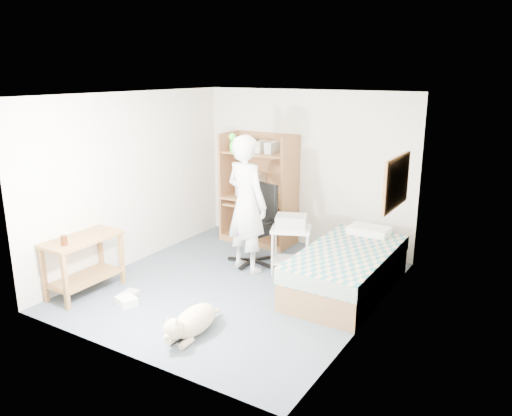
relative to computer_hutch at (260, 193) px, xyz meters
The scene contains 21 objects.
floor 2.05m from the computer_hutch, 68.06° to the right, with size 4.00×4.00×0.00m, color #45515E.
wall_back 0.86m from the computer_hutch, 20.54° to the left, with size 3.60×0.02×2.50m, color white.
wall_right 3.07m from the computer_hutch, 34.80° to the right, with size 0.02×4.00×2.50m, color white.
wall_left 2.10m from the computer_hutch, 122.33° to the right, with size 0.02×4.00×2.50m, color white.
ceiling 2.52m from the computer_hutch, 68.06° to the right, with size 3.60×4.00×0.02m, color white.
computer_hutch is the anchor object (origin of this frame).
bed 2.35m from the computer_hutch, 29.29° to the right, with size 1.02×2.02×0.66m.
side_desk 3.08m from the computer_hutch, 106.14° to the right, with size 0.50×1.00×0.75m.
corkboard 2.69m from the computer_hutch, 18.72° to the right, with size 0.04×0.94×0.66m.
office_chair 1.07m from the computer_hutch, 61.94° to the right, with size 0.66×0.67×1.17m.
person 1.29m from the computer_hutch, 67.20° to the right, with size 0.71×0.47×1.95m, color silver.
parrot 1.54m from the computer_hutch, 75.80° to the right, with size 0.14×0.25×0.39m.
dog 3.30m from the computer_hutch, 72.01° to the right, with size 0.34×0.98×0.37m.
printer_cart 1.46m from the computer_hutch, 40.78° to the right, with size 0.67×0.61×0.65m.
printer 1.41m from the computer_hutch, 40.78° to the right, with size 0.42×0.32×0.18m, color #A7A7A2.
crt_monitor 0.22m from the computer_hutch, behind, with size 0.38×0.41×0.35m.
keyboard 0.22m from the computer_hutch, 80.19° to the right, with size 0.45×0.16×0.03m, color beige.
pencil_cup 0.38m from the computer_hutch, 13.46° to the right, with size 0.08×0.08×0.12m, color yellow.
drink_glass 3.33m from the computer_hutch, 103.90° to the right, with size 0.08×0.08×0.12m, color #3C1909.
floor_box_a 3.03m from the computer_hutch, 92.89° to the right, with size 0.25×0.20×0.10m, color white.
floor_box_b 2.88m from the computer_hutch, 95.24° to the right, with size 0.18×0.22×0.08m, color #A5A5A1.
Camera 1 is at (3.43, -5.12, 2.78)m, focal length 35.00 mm.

